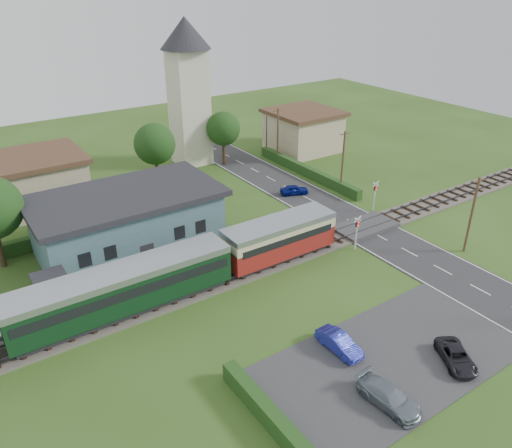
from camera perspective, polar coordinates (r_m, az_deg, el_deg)
ground at (r=41.77m, az=4.50°, el=-5.13°), size 120.00×120.00×0.00m
railway_track at (r=43.05m, az=2.87°, el=-3.85°), size 76.00×3.20×0.49m
road at (r=47.88m, az=13.98°, el=-1.42°), size 6.00×70.00×0.05m
car_park at (r=34.10m, az=15.33°, el=-14.58°), size 17.00×9.00×0.08m
crossing_deck at (r=48.96m, az=12.32°, el=-0.30°), size 6.20×3.40×0.45m
platform at (r=41.22m, az=-11.15°, el=-5.73°), size 30.00×3.00×0.45m
equipment_hut at (r=38.73m, az=-22.28°, el=-7.09°), size 2.30×2.30×2.55m
station_building at (r=44.82m, az=-14.43°, el=0.34°), size 16.00×9.00×5.30m
train at (r=35.96m, az=-19.68°, el=-8.56°), size 43.20×2.90×3.40m
church_tower at (r=62.99m, az=-7.80°, el=15.80°), size 6.00×6.00×17.60m
house_west at (r=56.38m, az=-24.31°, el=4.42°), size 10.80×8.80×5.50m
house_east at (r=69.42m, az=5.42°, el=10.64°), size 8.80×8.80×5.50m
hedge_carpark at (r=28.83m, az=1.81°, el=-21.33°), size 0.80×9.00×1.20m
hedge_roadside at (r=60.76m, az=5.80°, el=6.04°), size 0.80×18.00×1.20m
hedge_station at (r=49.59m, az=-16.02°, el=0.15°), size 22.00×0.80×1.30m
tree_b at (r=57.04m, az=-11.51°, el=8.94°), size 4.60×4.60×7.34m
tree_c at (r=63.09m, az=-3.76°, el=10.79°), size 4.20×4.20×6.78m
utility_pole_b at (r=46.29m, az=23.42°, el=1.03°), size 1.40×0.22×7.00m
utility_pole_c at (r=55.54m, az=9.88°, el=7.07°), size 1.40×0.22×7.00m
utility_pole_d at (r=64.25m, az=2.50°, el=10.17°), size 1.40×0.22×7.00m
crossing_signal_near at (r=44.28m, az=11.47°, el=-0.47°), size 0.84×0.28×3.28m
crossing_signal_far at (r=52.06m, az=13.46°, el=3.59°), size 0.84×0.28×3.28m
streetlamp_east at (r=69.31m, az=1.22°, el=10.94°), size 0.30×0.30×5.15m
car_on_road at (r=55.31m, az=4.40°, el=3.93°), size 3.36×2.34×1.06m
car_park_blue at (r=33.57m, az=9.48°, el=-13.25°), size 1.32×3.50×1.14m
car_park_silver at (r=30.72m, az=14.95°, el=-18.54°), size 1.99×4.12×1.16m
car_park_dark at (r=34.64m, az=21.91°, el=-13.87°), size 3.19×3.91×0.99m
pedestrian_near at (r=43.47m, az=-1.91°, el=-1.50°), size 0.77×0.55×1.96m
pedestrian_far at (r=39.33m, az=-18.11°, el=-6.64°), size 0.70×0.84×1.58m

